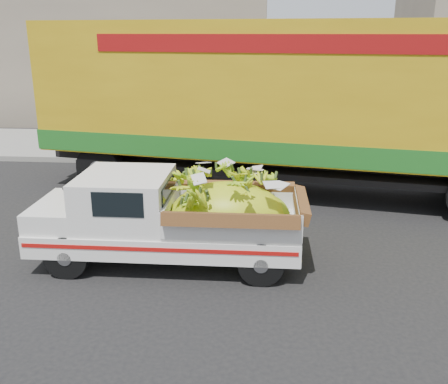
{
  "coord_description": "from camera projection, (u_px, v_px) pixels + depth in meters",
  "views": [
    {
      "loc": [
        1.03,
        -6.88,
        3.56
      ],
      "look_at": [
        0.38,
        1.0,
        1.02
      ],
      "focal_mm": 40.0,
      "sensor_mm": 36.0,
      "label": 1
    }
  ],
  "objects": [
    {
      "name": "ground",
      "position": [
        194.0,
        274.0,
        7.69
      ],
      "size": [
        100.0,
        100.0,
        0.0
      ],
      "primitive_type": "plane",
      "color": "black",
      "rests_on": "ground"
    },
    {
      "name": "curb",
      "position": [
        227.0,
        162.0,
        14.0
      ],
      "size": [
        60.0,
        0.25,
        0.15
      ],
      "primitive_type": "cube",
      "color": "gray",
      "rests_on": "ground"
    },
    {
      "name": "sidewalk",
      "position": [
        232.0,
        146.0,
        15.99
      ],
      "size": [
        60.0,
        4.0,
        0.14
      ],
      "primitive_type": "cube",
      "color": "gray",
      "rests_on": "ground"
    },
    {
      "name": "building_left",
      "position": [
        56.0,
        58.0,
        21.47
      ],
      "size": [
        18.0,
        6.0,
        5.0
      ],
      "primitive_type": "cube",
      "color": "gray",
      "rests_on": "ground"
    },
    {
      "name": "pickup_truck",
      "position": [
        187.0,
        217.0,
        7.84
      ],
      "size": [
        4.17,
        1.55,
        1.46
      ],
      "rotation": [
        0.0,
        0.0,
        0.0
      ],
      "color": "black",
      "rests_on": "ground"
    },
    {
      "name": "semi_trailer",
      "position": [
        305.0,
        101.0,
        10.89
      ],
      "size": [
        12.08,
        4.61,
        3.8
      ],
      "rotation": [
        0.0,
        0.0,
        -0.18
      ],
      "color": "black",
      "rests_on": "ground"
    }
  ]
}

